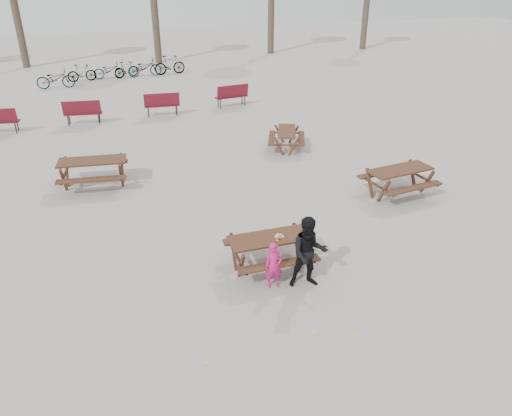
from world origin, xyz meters
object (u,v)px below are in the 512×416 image
object	(u,v)px
food_tray	(279,237)
adult	(309,253)
picnic_table_east	(399,182)
picnic_table_far	(287,140)
soda_bottle	(277,238)
child	(274,266)
picnic_table_north	(94,173)
main_picnic_table	(270,245)

from	to	relation	value
food_tray	adult	world-z (taller)	adult
picnic_table_east	picnic_table_far	xyz separation A→B (m)	(-1.69, 4.59, -0.06)
soda_bottle	adult	distance (m)	0.82
child	picnic_table_far	bearing A→B (deg)	72.25
picnic_table_north	picnic_table_far	xyz separation A→B (m)	(6.66, 1.26, -0.08)
child	picnic_table_far	xyz separation A→B (m)	(3.26, 7.72, -0.18)
main_picnic_table	food_tray	world-z (taller)	food_tray
food_tray	picnic_table_far	size ratio (longest dim) A/B	0.11
adult	picnic_table_east	size ratio (longest dim) A/B	0.85
main_picnic_table	picnic_table_north	bearing A→B (deg)	121.77
picnic_table_north	food_tray	bearing A→B (deg)	-50.18
child	main_picnic_table	bearing A→B (deg)	82.16
picnic_table_east	adult	bearing A→B (deg)	-149.47
main_picnic_table	picnic_table_far	world-z (taller)	main_picnic_table
picnic_table_north	picnic_table_far	bearing A→B (deg)	17.72
soda_bottle	food_tray	bearing A→B (deg)	52.56
picnic_table_far	child	bearing A→B (deg)	178.60
soda_bottle	main_picnic_table	bearing A→B (deg)	118.14
adult	picnic_table_far	distance (m)	8.31
soda_bottle	picnic_table_east	bearing A→B (deg)	29.17
picnic_table_east	picnic_table_far	world-z (taller)	picnic_table_east
picnic_table_east	main_picnic_table	bearing A→B (deg)	-160.44
adult	child	bearing A→B (deg)	177.95
food_tray	soda_bottle	distance (m)	0.15
soda_bottle	picnic_table_north	xyz separation A→B (m)	(-3.67, 5.95, -0.43)
child	picnic_table_far	world-z (taller)	child
food_tray	child	xyz separation A→B (m)	(-0.35, -0.63, -0.27)
picnic_table_far	picnic_table_east	bearing A→B (deg)	-138.29
adult	picnic_table_north	xyz separation A→B (m)	(-4.10, 6.64, -0.38)
child	picnic_table_north	distance (m)	7.31
child	picnic_table_north	bearing A→B (deg)	122.89
adult	picnic_table_east	bearing A→B (deg)	49.69
main_picnic_table	picnic_table_east	world-z (taller)	picnic_table_east
food_tray	adult	distance (m)	0.88
picnic_table_east	picnic_table_north	size ratio (longest dim) A/B	0.96
soda_bottle	picnic_table_far	bearing A→B (deg)	67.43
main_picnic_table	adult	xyz separation A→B (m)	(0.53, -0.88, 0.21)
picnic_table_east	child	bearing A→B (deg)	-154.99
child	adult	xyz separation A→B (m)	(0.70, -0.17, 0.28)
food_tray	picnic_table_north	distance (m)	6.94
food_tray	picnic_table_east	world-z (taller)	food_tray
picnic_table_far	soda_bottle	bearing A→B (deg)	178.90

